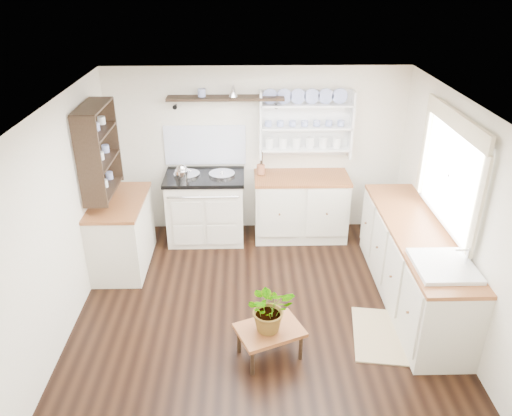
{
  "coord_description": "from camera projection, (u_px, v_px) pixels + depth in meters",
  "views": [
    {
      "loc": [
        -0.16,
        -4.56,
        3.48
      ],
      "look_at": [
        -0.05,
        0.25,
        1.1
      ],
      "focal_mm": 35.0,
      "sensor_mm": 36.0,
      "label": 1
    }
  ],
  "objects": [
    {
      "name": "floor_rug",
      "position": [
        380.0,
        335.0,
        5.17
      ],
      "size": [
        0.67,
        0.92,
        0.02
      ],
      "primitive_type": "cube",
      "rotation": [
        0.0,
        0.0,
        -0.15
      ],
      "color": "olive",
      "rests_on": "floor"
    },
    {
      "name": "ceiling",
      "position": [
        262.0,
        104.0,
        4.61
      ],
      "size": [
        4.0,
        3.8,
        0.01
      ],
      "primitive_type": "cube",
      "color": "white",
      "rests_on": "wall_back"
    },
    {
      "name": "wall_left",
      "position": [
        65.0,
        216.0,
        5.08
      ],
      "size": [
        0.02,
        3.8,
        2.3
      ],
      "primitive_type": "cube",
      "color": "silver",
      "rests_on": "ground"
    },
    {
      "name": "belfast_sink",
      "position": [
        442.0,
        276.0,
        4.73
      ],
      "size": [
        0.55,
        0.6,
        0.45
      ],
      "color": "white",
      "rests_on": "right_cabinets"
    },
    {
      "name": "left_cabinets",
      "position": [
        122.0,
        232.0,
        6.2
      ],
      "size": [
        0.62,
        1.13,
        0.9
      ],
      "color": "beige",
      "rests_on": "floor"
    },
    {
      "name": "high_shelf",
      "position": [
        226.0,
        99.0,
        6.37
      ],
      "size": [
        1.5,
        0.29,
        0.16
      ],
      "color": "black",
      "rests_on": "wall_back"
    },
    {
      "name": "utensil_crock",
      "position": [
        261.0,
        169.0,
        6.71
      ],
      "size": [
        0.11,
        0.11,
        0.13
      ],
      "primitive_type": "cylinder",
      "color": "brown",
      "rests_on": "back_cabinets"
    },
    {
      "name": "kettle",
      "position": [
        182.0,
        172.0,
        6.45
      ],
      "size": [
        0.17,
        0.17,
        0.21
      ],
      "primitive_type": null,
      "color": "silver",
      "rests_on": "aga_cooker"
    },
    {
      "name": "floor",
      "position": [
        261.0,
        305.0,
        5.63
      ],
      "size": [
        4.0,
        3.8,
        0.01
      ],
      "primitive_type": "cube",
      "color": "black",
      "rests_on": "ground"
    },
    {
      "name": "back_cabinets",
      "position": [
        300.0,
        206.0,
        6.87
      ],
      "size": [
        1.27,
        0.63,
        0.9
      ],
      "color": "beige",
      "rests_on": "floor"
    },
    {
      "name": "plate_rack",
      "position": [
        305.0,
        123.0,
        6.63
      ],
      "size": [
        1.2,
        0.22,
        0.9
      ],
      "color": "white",
      "rests_on": "wall_back"
    },
    {
      "name": "left_shelving",
      "position": [
        98.0,
        149.0,
        5.71
      ],
      "size": [
        0.28,
        0.8,
        1.05
      ],
      "primitive_type": "cube",
      "color": "black",
      "rests_on": "wall_left"
    },
    {
      "name": "window",
      "position": [
        450.0,
        170.0,
        5.11
      ],
      "size": [
        0.08,
        1.55,
        1.22
      ],
      "color": "white",
      "rests_on": "wall_right"
    },
    {
      "name": "wall_back",
      "position": [
        257.0,
        151.0,
        6.82
      ],
      "size": [
        4.0,
        0.02,
        2.3
      ],
      "primitive_type": "cube",
      "color": "silver",
      "rests_on": "ground"
    },
    {
      "name": "center_table",
      "position": [
        270.0,
        332.0,
        4.79
      ],
      "size": [
        0.73,
        0.63,
        0.33
      ],
      "rotation": [
        0.0,
        0.0,
        0.39
      ],
      "color": "brown",
      "rests_on": "floor"
    },
    {
      "name": "right_cabinets",
      "position": [
        413.0,
        264.0,
        5.55
      ],
      "size": [
        0.62,
        2.43,
        0.9
      ],
      "color": "beige",
      "rests_on": "floor"
    },
    {
      "name": "aga_cooker",
      "position": [
        206.0,
        206.0,
        6.81
      ],
      "size": [
        1.05,
        0.73,
        0.97
      ],
      "color": "beige",
      "rests_on": "floor"
    },
    {
      "name": "potted_plant",
      "position": [
        270.0,
        308.0,
        4.66
      ],
      "size": [
        0.5,
        0.46,
        0.5
      ],
      "primitive_type": "imported",
      "rotation": [
        0.0,
        0.0,
        0.17
      ],
      "color": "#3F7233",
      "rests_on": "center_table"
    },
    {
      "name": "wall_right",
      "position": [
        454.0,
        212.0,
        5.16
      ],
      "size": [
        0.02,
        3.8,
        2.3
      ],
      "primitive_type": "cube",
      "color": "silver",
      "rests_on": "ground"
    }
  ]
}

